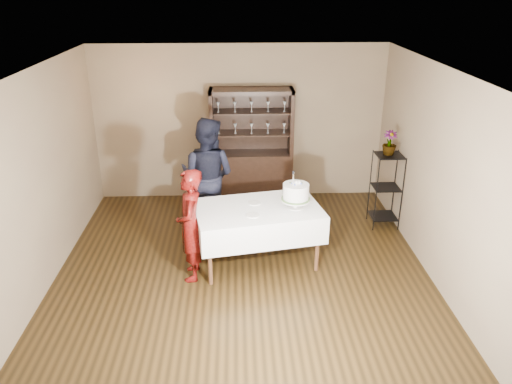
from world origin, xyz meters
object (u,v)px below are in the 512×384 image
cake_table (258,221)px  man (208,176)px  china_hutch (252,165)px  cake (296,193)px  potted_plant (390,143)px  woman (190,225)px  plant_etagere (386,187)px

cake_table → man: (-0.72, 1.03, 0.27)m
china_hutch → cake: bearing=-76.4°
man → china_hutch: bearing=-102.0°
china_hutch → man: bearing=-122.7°
potted_plant → china_hutch: bearing=153.3°
cake_table → potted_plant: 2.43m
china_hutch → woman: 2.61m
china_hutch → potted_plant: 2.42m
plant_etagere → potted_plant: potted_plant is taller
cake → plant_etagere: bearing=35.1°
china_hutch → plant_etagere: china_hutch is taller
china_hutch → plant_etagere: bearing=-26.8°
woman → potted_plant: 3.31m
china_hutch → man: (-0.71, -1.10, 0.24)m
potted_plant → cake_table: bearing=-152.0°
plant_etagere → cake: 1.95m
cake_table → potted_plant: (2.05, 1.09, 0.74)m
man → potted_plant: man is taller
plant_etagere → potted_plant: 0.72m
plant_etagere → cake_table: bearing=-152.5°
man → potted_plant: size_ratio=4.83×
cake_table → man: 1.28m
china_hutch → cake: (0.52, -2.15, 0.39)m
man → cake: man is taller
china_hutch → cake_table: china_hutch is taller
cake_table → woman: (-0.88, -0.33, 0.12)m
cake_table → plant_etagere: bearing=27.5°
cake → potted_plant: bearing=35.7°
man → potted_plant: 2.81m
plant_etagere → cake: size_ratio=2.24×
woman → man: man is taller
woman → cake_table: bearing=107.8°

